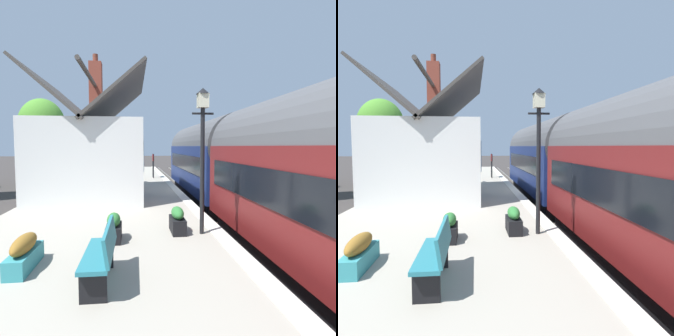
{
  "view_description": "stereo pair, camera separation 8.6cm",
  "coord_description": "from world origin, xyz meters",
  "views": [
    {
      "loc": [
        -13.59,
        3.19,
        2.99
      ],
      "look_at": [
        0.59,
        1.5,
        1.93
      ],
      "focal_mm": 31.29,
      "sensor_mm": 36.0,
      "label": 1
    },
    {
      "loc": [
        -13.6,
        3.1,
        2.99
      ],
      "look_at": [
        0.59,
        1.5,
        1.93
      ],
      "focal_mm": 31.29,
      "sensor_mm": 36.0,
      "label": 2
    }
  ],
  "objects": [
    {
      "name": "ground_plane",
      "position": [
        0.0,
        0.0,
        0.0
      ],
      "size": [
        160.0,
        160.0,
        0.0
      ],
      "primitive_type": "plane",
      "color": "#383330"
    },
    {
      "name": "platform",
      "position": [
        0.0,
        4.07,
        0.47
      ],
      "size": [
        32.0,
        6.14,
        0.93
      ],
      "primitive_type": "cube",
      "color": "#A39B8C",
      "rests_on": "ground"
    },
    {
      "name": "platform_edge_coping",
      "position": [
        0.0,
        1.18,
        0.94
      ],
      "size": [
        32.0,
        0.36,
        0.02
      ],
      "primitive_type": "cube",
      "color": "beige",
      "rests_on": "platform"
    },
    {
      "name": "rail_near",
      "position": [
        0.0,
        -1.62,
        0.07
      ],
      "size": [
        52.0,
        0.08,
        0.14
      ],
      "primitive_type": "cube",
      "color": "gray",
      "rests_on": "ground"
    },
    {
      "name": "rail_far",
      "position": [
        0.0,
        -0.18,
        0.07
      ],
      "size": [
        52.0,
        0.08,
        0.14
      ],
      "primitive_type": "cube",
      "color": "gray",
      "rests_on": "ground"
    },
    {
      "name": "train",
      "position": [
        -2.4,
        -0.9,
        2.22
      ],
      "size": [
        19.8,
        2.73,
        4.32
      ],
      "color": "black",
      "rests_on": "ground"
    },
    {
      "name": "station_building",
      "position": [
        -1.08,
        4.86,
        2.6
      ],
      "size": [
        6.18,
        4.28,
        6.24
      ],
      "color": "white",
      "rests_on": "platform"
    },
    {
      "name": "bench_near_building",
      "position": [
        4.52,
        3.8,
        1.41
      ],
      "size": [
        1.41,
        0.47,
        0.88
      ],
      "color": "#26727F",
      "rests_on": "platform"
    },
    {
      "name": "bench_mid_platform",
      "position": [
        6.47,
        3.5,
        1.41
      ],
      "size": [
        1.42,
        0.49,
        0.88
      ],
      "color": "#26727F",
      "rests_on": "platform"
    },
    {
      "name": "bench_platform_end",
      "position": [
        8.38,
        3.68,
        1.41
      ],
      "size": [
        1.41,
        0.48,
        0.88
      ],
      "color": "#26727F",
      "rests_on": "platform"
    },
    {
      "name": "bench_by_lamp",
      "position": [
        -9.24,
        3.66,
        1.41
      ],
      "size": [
        1.4,
        0.44,
        0.88
      ],
      "color": "#26727F",
      "rests_on": "platform"
    },
    {
      "name": "planter_under_sign",
      "position": [
        11.26,
        3.27,
        1.22
      ],
      "size": [
        1.02,
        0.32,
        0.6
      ],
      "color": "teal",
      "rests_on": "platform"
    },
    {
      "name": "planter_edge_far",
      "position": [
        -7.23,
        3.62,
        1.22
      ],
      "size": [
        0.73,
        0.32,
        0.6
      ],
      "color": "black",
      "rests_on": "platform"
    },
    {
      "name": "planter_edge_near",
      "position": [
        -8.54,
        5.02,
        1.2
      ],
      "size": [
        1.08,
        0.32,
        0.57
      ],
      "color": "teal",
      "rests_on": "platform"
    },
    {
      "name": "planter_corner_building",
      "position": [
        -6.78,
        2.15,
        1.22
      ],
      "size": [
        0.79,
        0.32,
        0.61
      ],
      "color": "black",
      "rests_on": "platform"
    },
    {
      "name": "lamp_post_platform",
      "position": [
        -6.96,
        1.6,
        3.32
      ],
      "size": [
        0.32,
        0.5,
        3.39
      ],
      "color": "black",
      "rests_on": "platform"
    },
    {
      "name": "station_sign_board",
      "position": [
        5.54,
        1.89,
        2.12
      ],
      "size": [
        0.96,
        0.06,
        1.57
      ],
      "color": "black",
      "rests_on": "platform"
    },
    {
      "name": "tree_mid_background",
      "position": [
        10.52,
        10.27,
        4.62
      ],
      "size": [
        3.82,
        3.51,
        6.71
      ],
      "color": "#4C3828",
      "rests_on": "ground"
    }
  ]
}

